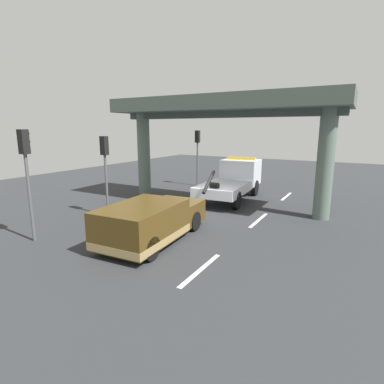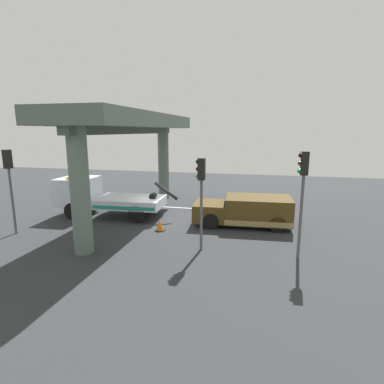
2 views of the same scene
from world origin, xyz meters
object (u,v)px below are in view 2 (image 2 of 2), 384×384
at_px(tow_truck_white, 100,196).
at_px(towed_van_green, 247,211).
at_px(traffic_light_far, 201,184).
at_px(traffic_cone_orange, 160,226).
at_px(traffic_light_near, 303,182).
at_px(traffic_light_mid, 9,173).

xyz_separation_m(tow_truck_white, towed_van_green, (-8.76, -0.05, -0.42)).
xyz_separation_m(traffic_light_far, traffic_cone_orange, (2.56, -2.05, -2.64)).
bearing_deg(traffic_light_near, traffic_light_far, 0.00).
height_order(tow_truck_white, towed_van_green, tow_truck_white).
distance_m(towed_van_green, traffic_light_mid, 12.17).
height_order(traffic_light_mid, traffic_cone_orange, traffic_light_mid).
bearing_deg(traffic_cone_orange, traffic_light_near, 162.61).
distance_m(traffic_light_far, traffic_light_mid, 9.50).
bearing_deg(towed_van_green, tow_truck_white, 0.33).
relative_size(tow_truck_white, traffic_light_far, 1.84).
height_order(tow_truck_white, traffic_cone_orange, tow_truck_white).
relative_size(towed_van_green, traffic_light_mid, 1.27).
height_order(traffic_light_near, traffic_light_far, traffic_light_near).
bearing_deg(traffic_light_mid, tow_truck_white, -122.09).
xyz_separation_m(tow_truck_white, traffic_light_mid, (2.49, 3.98, 1.86)).
bearing_deg(traffic_light_far, towed_van_green, -113.59).
distance_m(traffic_light_near, traffic_light_mid, 13.50).
bearing_deg(traffic_light_mid, towed_van_green, -160.31).
bearing_deg(traffic_light_mid, traffic_light_far, 180.00).
relative_size(tow_truck_white, traffic_light_near, 1.70).
relative_size(tow_truck_white, traffic_cone_orange, 13.09).
xyz_separation_m(traffic_light_near, traffic_light_far, (4.00, 0.00, -0.23)).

